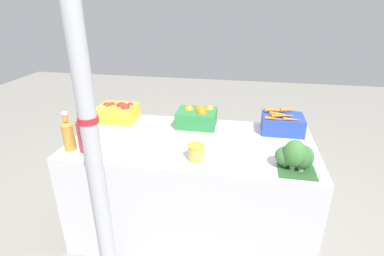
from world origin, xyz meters
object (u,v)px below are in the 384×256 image
object	(u,v)px
broccoli_pile	(297,157)
pickle_jar	(196,153)
support_pole	(91,140)
orange_crate	(198,116)
juice_bottle_amber	(68,134)
juice_bottle_ruby	(83,134)
carrot_crate	(282,123)
apple_crate	(118,111)

from	to	relation	value
broccoli_pile	pickle_jar	world-z (taller)	broccoli_pile
support_pole	orange_crate	bearing A→B (deg)	68.69
support_pole	broccoli_pile	xyz separation A→B (m)	(1.09, 0.42, -0.22)
pickle_jar	juice_bottle_amber	bearing A→B (deg)	-179.56
support_pole	juice_bottle_ruby	xyz separation A→B (m)	(-0.30, 0.42, -0.18)
broccoli_pile	juice_bottle_ruby	world-z (taller)	juice_bottle_ruby
support_pole	orange_crate	world-z (taller)	support_pole
juice_bottle_ruby	juice_bottle_amber	bearing A→B (deg)	-180.00
orange_crate	juice_bottle_amber	world-z (taller)	juice_bottle_amber
carrot_crate	pickle_jar	world-z (taller)	carrot_crate
support_pole	orange_crate	xyz separation A→B (m)	(0.39, 0.99, -0.23)
juice_bottle_ruby	pickle_jar	distance (m)	0.77
juice_bottle_amber	juice_bottle_ruby	size ratio (longest dim) A/B	0.91
carrot_crate	pickle_jar	distance (m)	0.81
carrot_crate	broccoli_pile	size ratio (longest dim) A/B	1.28
apple_crate	carrot_crate	distance (m)	1.35
apple_crate	orange_crate	size ratio (longest dim) A/B	1.00
broccoli_pile	juice_bottle_amber	distance (m)	1.50
apple_crate	juice_bottle_ruby	bearing A→B (deg)	-90.52
support_pole	apple_crate	distance (m)	1.05
carrot_crate	support_pole	bearing A→B (deg)	-136.92
apple_crate	juice_bottle_ruby	size ratio (longest dim) A/B	1.05
carrot_crate	pickle_jar	bearing A→B (deg)	-136.20
juice_bottle_amber	support_pole	bearing A→B (deg)	-45.44
apple_crate	broccoli_pile	distance (m)	1.49
broccoli_pile	juice_bottle_amber	world-z (taller)	juice_bottle_amber
apple_crate	orange_crate	bearing A→B (deg)	0.50
support_pole	pickle_jar	world-z (taller)	support_pole
apple_crate	orange_crate	world-z (taller)	orange_crate
apple_crate	broccoli_pile	bearing A→B (deg)	-22.37
juice_bottle_ruby	support_pole	bearing A→B (deg)	-54.12
orange_crate	broccoli_pile	distance (m)	0.90
broccoli_pile	juice_bottle_amber	size ratio (longest dim) A/B	0.89
orange_crate	pickle_jar	xyz separation A→B (m)	(0.08, -0.57, -0.02)
juice_bottle_amber	orange_crate	bearing A→B (deg)	35.78
broccoli_pile	juice_bottle_amber	xyz separation A→B (m)	(-1.50, 0.00, 0.03)
juice_bottle_ruby	carrot_crate	bearing A→B (deg)	22.81
apple_crate	carrot_crate	xyz separation A→B (m)	(1.35, 0.00, -0.01)
juice_bottle_ruby	orange_crate	bearing A→B (deg)	39.86
orange_crate	juice_bottle_ruby	distance (m)	0.90
carrot_crate	juice_bottle_amber	distance (m)	1.57
carrot_crate	apple_crate	bearing A→B (deg)	-179.90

